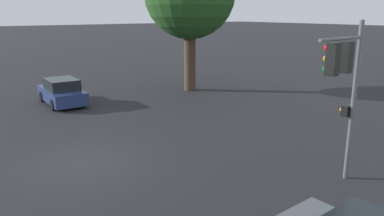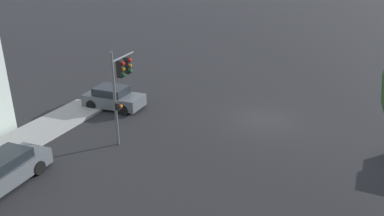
% 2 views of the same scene
% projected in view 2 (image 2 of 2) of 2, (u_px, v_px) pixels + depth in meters
% --- Properties ---
extents(ground_plane, '(300.00, 300.00, 0.00)m').
position_uv_depth(ground_plane, '(264.00, 119.00, 23.15)').
color(ground_plane, black).
extents(traffic_signal, '(0.67, 2.36, 5.03)m').
position_uv_depth(traffic_signal, '(121.00, 79.00, 19.34)').
color(traffic_signal, '#515456').
rests_on(traffic_signal, ground_plane).
extents(crossing_car_1, '(3.93, 2.07, 1.44)m').
position_uv_depth(crossing_car_1, '(114.00, 98.00, 24.68)').
color(crossing_car_1, '#4C5156').
rests_on(crossing_car_1, ground_plane).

